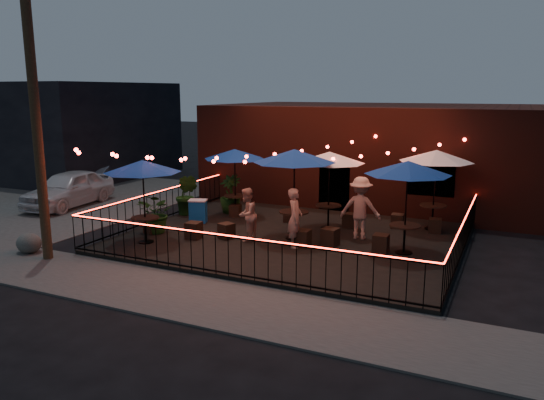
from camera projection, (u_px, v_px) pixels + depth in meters
The scene contains 39 objects.
ground at pixel (264, 259), 14.75m from camera, with size 110.00×110.00×0.00m, color black.
patio at pixel (292, 239), 16.51m from camera, with size 10.00×8.00×0.15m, color black.
sidewalk at pixel (201, 299), 11.86m from camera, with size 18.00×2.50×0.05m, color #3F3D3B.
parking_lot at pixel (59, 197), 23.28m from camera, with size 11.00×12.00×0.02m, color #3F3D3B.
brick_building at pixel (386, 152), 22.79m from camera, with size 14.00×8.00×4.00m.
background_building at pixel (46, 129), 29.70m from camera, with size 12.00×9.00×5.00m, color black.
utility_pole at pixel (35, 114), 13.88m from camera, with size 0.26×0.26×8.00m, color #382517.
fence_front at pixel (228, 256), 12.84m from camera, with size 10.00×0.04×1.04m.
fence_left at pixel (160, 206), 18.47m from camera, with size 0.04×8.00×1.04m.
fence_right at pixel (463, 239), 14.31m from camera, with size 0.04×8.00×1.04m.
festoon_lights at pixel (259, 160), 16.17m from camera, with size 10.02×8.72×1.32m.
cafe_table_0 at pixel (143, 167), 15.38m from camera, with size 2.53×2.53×2.48m.
cafe_table_1 at pixel (235, 155), 18.74m from camera, with size 2.73×2.73×2.42m.
cafe_table_2 at pixel (294, 157), 15.73m from camera, with size 3.29×3.29×2.75m.
cafe_table_3 at pixel (329, 159), 16.97m from camera, with size 2.97×2.97×2.53m.
cafe_table_4 at pixel (408, 169), 14.32m from camera, with size 2.87×2.87×2.59m.
cafe_table_5 at pixel (436, 157), 16.87m from camera, with size 2.36×2.36×2.60m.
bistro_chair_0 at pixel (152, 225), 16.83m from camera, with size 0.43×0.43×0.50m, color black.
bistro_chair_1 at pixel (194, 230), 16.21m from camera, with size 0.43×0.43×0.51m, color black.
bistro_chair_2 at pixel (195, 208), 19.50m from camera, with size 0.36×0.36×0.42m, color black.
bistro_chair_3 at pixel (235, 211), 19.04m from camera, with size 0.37×0.37×0.44m, color black.
bistro_chair_4 at pixel (226, 231), 16.21m from camera, with size 0.40×0.40×0.48m, color black.
bistro_chair_5 at pixel (302, 238), 15.35m from camera, with size 0.43×0.43×0.50m, color black.
bistro_chair_6 at pixel (289, 216), 18.30m from camera, with size 0.35×0.35×0.41m, color black.
bistro_chair_7 at pixel (349, 220), 17.54m from camera, with size 0.39×0.39×0.47m, color black.
bistro_chair_8 at pixel (330, 237), 15.47m from camera, with size 0.44×0.44×0.52m, color black.
bistro_chair_9 at pixel (381, 243), 14.90m from camera, with size 0.42×0.42×0.49m, color black.
bistro_chair_10 at pixel (397, 221), 17.47m from camera, with size 0.39×0.39×0.46m, color black.
bistro_chair_11 at pixel (435, 225), 16.90m from camera, with size 0.38×0.38×0.45m, color black.
patron_a at pixel (295, 218), 15.21m from camera, with size 0.63×0.41×1.73m, color beige.
patron_b at pixel (247, 215), 15.88m from camera, with size 0.78×0.61×1.61m, color tan.
patron_c at pixel (360, 208), 16.06m from camera, with size 1.23×0.71×1.91m, color tan.
potted_shrub_a at pixel (157, 213), 16.76m from camera, with size 1.17×1.02×1.30m, color #0D330A.
potted_shrub_b at pixel (187, 195), 19.18m from camera, with size 0.82×0.66×1.49m, color #0B350C.
potted_shrub_c at pixel (230, 194), 19.51m from camera, with size 0.79×0.79×1.40m, color #193F12.
cooler at pixel (198, 211), 18.15m from camera, with size 0.72×0.61×0.80m.
boulder at pixel (29, 243), 15.14m from camera, with size 0.82×0.70×0.64m, color #43443F.
car_white at pixel (69, 189), 21.33m from camera, with size 1.71×4.26×1.45m, color silver.
car_silver at pixel (101, 168), 27.10m from camera, with size 1.50×4.29×1.41m, color #A4A3AB.
Camera 1 is at (6.18, -12.69, 4.60)m, focal length 35.00 mm.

